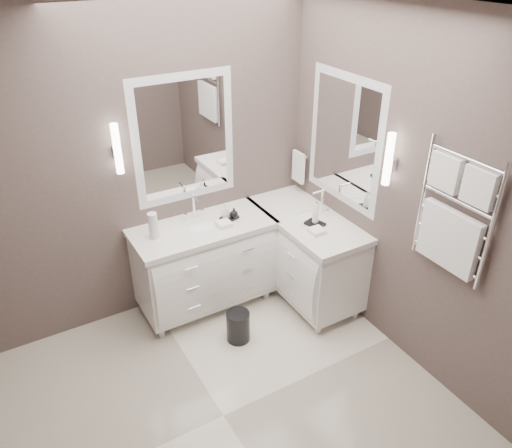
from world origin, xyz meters
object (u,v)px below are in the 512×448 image
vanity_back (204,261)px  waste_bin (238,326)px  towel_ladder (453,219)px  vanity_right (305,251)px

vanity_back → waste_bin: size_ratio=4.43×
vanity_back → waste_bin: 0.67m
vanity_back → waste_bin: (0.03, -0.58, -0.35)m
towel_ladder → waste_bin: size_ratio=3.22×
waste_bin → vanity_right: bearing=16.4°
towel_ladder → vanity_right: bearing=99.8°
waste_bin → towel_ladder: bearing=-44.3°
waste_bin → vanity_back: bearing=92.6°
vanity_right → waste_bin: bearing=-163.6°
vanity_right → towel_ladder: bearing=-80.2°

